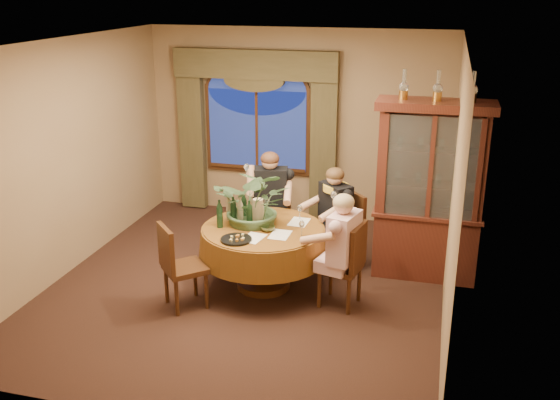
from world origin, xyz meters
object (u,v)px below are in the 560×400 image
(china_cabinet, at_px, (429,192))
(stoneware_vase, at_px, (258,211))
(wine_bottle_2, at_px, (249,214))
(wine_bottle_4, at_px, (220,214))
(oil_lamp_center, at_px, (438,86))
(person_pink, at_px, (344,253))
(centerpiece_plant, at_px, (255,174))
(wine_bottle_3, at_px, (240,211))
(oil_lamp_right, at_px, (473,87))
(chair_right, at_px, (340,265))
(chair_back, at_px, (273,220))
(dining_table, at_px, (263,257))
(olive_bowl, at_px, (268,228))
(oil_lamp_left, at_px, (404,84))
(person_back, at_px, (270,203))
(wine_bottle_0, at_px, (233,210))
(chair_back_right, at_px, (340,233))
(person_scarf, at_px, (335,218))
(wine_bottle_5, at_px, (244,206))
(wine_bottle_1, at_px, (229,207))
(chair_front_left, at_px, (185,266))

(china_cabinet, relative_size, stoneware_vase, 7.11)
(wine_bottle_2, height_order, wine_bottle_4, same)
(oil_lamp_center, xyz_separation_m, person_pink, (-0.82, -1.07, -1.65))
(china_cabinet, relative_size, wine_bottle_2, 6.50)
(centerpiece_plant, xyz_separation_m, wine_bottle_3, (-0.15, -0.10, -0.42))
(oil_lamp_right, xyz_separation_m, chair_right, (-1.24, -0.99, -1.83))
(chair_back, bearing_deg, dining_table, 90.00)
(olive_bowl, bearing_deg, wine_bottle_4, -175.80)
(oil_lamp_left, height_order, centerpiece_plant, oil_lamp_left)
(oil_lamp_center, relative_size, centerpiece_plant, 0.34)
(wine_bottle_3, bearing_deg, person_back, 84.64)
(oil_lamp_left, xyz_separation_m, chair_right, (-0.50, -0.99, -1.83))
(person_pink, relative_size, person_back, 0.96)
(wine_bottle_0, height_order, wine_bottle_2, same)
(oil_lamp_center, height_order, chair_back, oil_lamp_center)
(chair_back_right, distance_m, person_pink, 1.02)
(wine_bottle_4, bearing_deg, china_cabinet, 22.07)
(olive_bowl, bearing_deg, person_scarf, 52.52)
(person_back, relative_size, wine_bottle_2, 4.20)
(centerpiece_plant, xyz_separation_m, olive_bowl, (0.20, -0.20, -0.56))
(stoneware_vase, xyz_separation_m, wine_bottle_3, (-0.19, -0.08, 0.01))
(wine_bottle_5, bearing_deg, chair_back, 79.02)
(person_back, height_order, wine_bottle_2, person_back)
(stoneware_vase, xyz_separation_m, wine_bottle_4, (-0.39, -0.22, 0.01))
(stoneware_vase, xyz_separation_m, wine_bottle_1, (-0.36, 0.03, 0.01))
(chair_back_right, distance_m, person_scarf, 0.19)
(olive_bowl, xyz_separation_m, wine_bottle_3, (-0.36, 0.10, 0.14))
(person_pink, relative_size, wine_bottle_5, 4.01)
(wine_bottle_5, bearing_deg, person_pink, -19.73)
(stoneware_vase, bearing_deg, person_scarf, 38.98)
(oil_lamp_right, xyz_separation_m, person_scarf, (-1.47, -0.07, -1.66))
(chair_right, bearing_deg, wine_bottle_3, 91.67)
(person_scarf, bearing_deg, wine_bottle_5, 72.80)
(china_cabinet, xyz_separation_m, wine_bottle_0, (-2.16, -0.78, -0.16))
(olive_bowl, bearing_deg, oil_lamp_center, 27.16)
(oil_lamp_center, relative_size, chair_back_right, 0.35)
(chair_back, bearing_deg, wine_bottle_3, 73.14)
(oil_lamp_left, relative_size, centerpiece_plant, 0.34)
(wine_bottle_3, bearing_deg, stoneware_vase, 22.54)
(chair_back, bearing_deg, wine_bottle_0, 68.06)
(olive_bowl, distance_m, wine_bottle_2, 0.26)
(oil_lamp_center, xyz_separation_m, wine_bottle_3, (-2.07, -0.79, -1.40))
(oil_lamp_center, distance_m, person_back, 2.57)
(wine_bottle_0, xyz_separation_m, wine_bottle_1, (-0.09, 0.11, 0.00))
(wine_bottle_3, bearing_deg, olive_bowl, -15.12)
(chair_right, xyz_separation_m, wine_bottle_3, (-1.21, 0.21, 0.44))
(chair_right, xyz_separation_m, chair_front_left, (-1.63, -0.46, 0.00))
(oil_lamp_left, relative_size, chair_right, 0.35)
(chair_front_left, bearing_deg, person_pink, 59.83)
(wine_bottle_1, height_order, wine_bottle_3, same)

